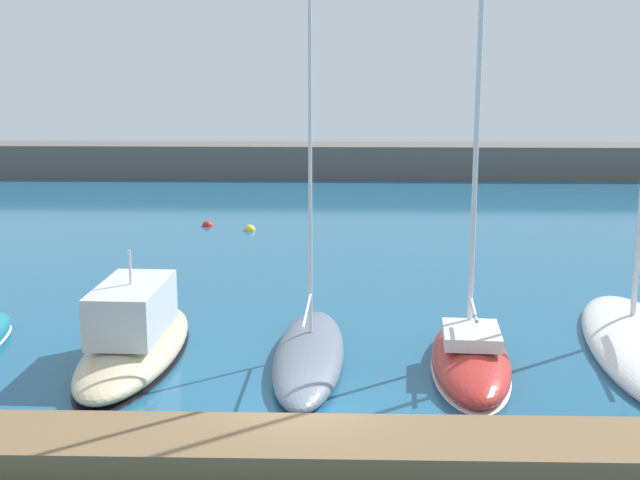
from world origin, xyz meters
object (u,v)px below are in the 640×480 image
motorboat_sand_second (135,338)px  mooring_buoy_yellow (250,230)px  sailboat_red_fourth (471,356)px  mooring_buoy_red (208,226)px  sailboat_slate_third (309,353)px

motorboat_sand_second → mooring_buoy_yellow: 18.16m
sailboat_red_fourth → mooring_buoy_yellow: bearing=27.3°
motorboat_sand_second → sailboat_red_fourth: sailboat_red_fourth is taller
sailboat_red_fourth → mooring_buoy_red: sailboat_red_fourth is taller
motorboat_sand_second → sailboat_red_fourth: 9.23m
mooring_buoy_yellow → mooring_buoy_red: (-2.21, 1.01, 0.00)m
motorboat_sand_second → mooring_buoy_red: size_ratio=14.77×
motorboat_sand_second → sailboat_slate_third: size_ratio=0.55×
sailboat_slate_third → sailboat_red_fourth: size_ratio=1.08×
sailboat_red_fourth → mooring_buoy_yellow: size_ratio=23.54×
sailboat_slate_third → mooring_buoy_red: bearing=18.2°
motorboat_sand_second → sailboat_slate_third: bearing=-88.6°
mooring_buoy_red → mooring_buoy_yellow: bearing=-24.5°
motorboat_sand_second → mooring_buoy_red: motorboat_sand_second is taller
sailboat_slate_third → sailboat_red_fourth: sailboat_slate_third is taller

